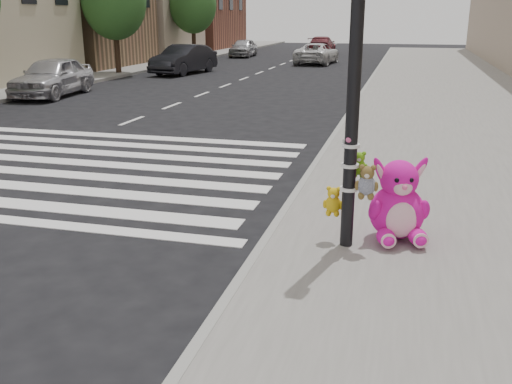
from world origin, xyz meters
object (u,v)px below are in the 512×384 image
(pink_bunny, at_px, (398,206))
(car_silver_far, at_px, (52,77))
(signal_pole, at_px, (354,118))
(car_white_near, at_px, (317,54))
(red_teddy, at_px, (411,227))
(car_dark_far, at_px, (184,59))

(pink_bunny, height_order, car_silver_far, car_silver_far)
(pink_bunny, distance_m, car_silver_far, 17.68)
(signal_pole, bearing_deg, car_white_near, 99.62)
(signal_pole, xyz_separation_m, car_silver_far, (-12.42, 12.32, -1.04))
(car_silver_far, bearing_deg, pink_bunny, -48.61)
(pink_bunny, distance_m, red_teddy, 0.48)
(pink_bunny, bearing_deg, signal_pole, -165.03)
(car_dark_far, bearing_deg, car_silver_far, -89.94)
(pink_bunny, height_order, car_white_near, car_white_near)
(car_dark_far, bearing_deg, car_white_near, 64.51)
(pink_bunny, bearing_deg, car_silver_far, 121.29)
(red_teddy, distance_m, car_dark_far, 24.08)
(pink_bunny, height_order, red_teddy, pink_bunny)
(red_teddy, height_order, car_dark_far, car_dark_far)
(red_teddy, distance_m, car_silver_far, 17.67)
(signal_pole, xyz_separation_m, car_white_near, (-5.06, 29.81, -1.13))
(car_silver_far, height_order, car_white_near, car_silver_far)
(signal_pole, bearing_deg, car_silver_far, 135.21)
(signal_pole, bearing_deg, car_dark_far, 116.49)
(signal_pole, relative_size, red_teddy, 22.15)
(car_dark_far, distance_m, car_white_near, 9.95)
(signal_pole, distance_m, car_silver_far, 17.52)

